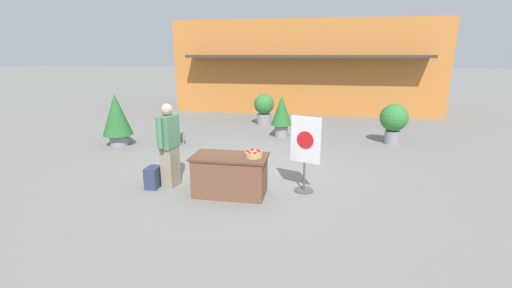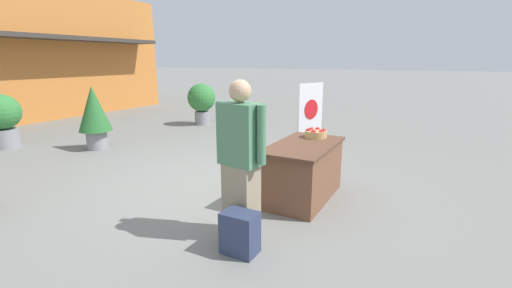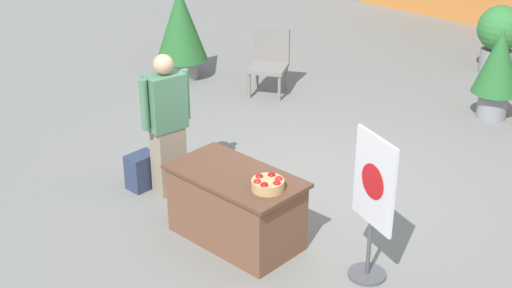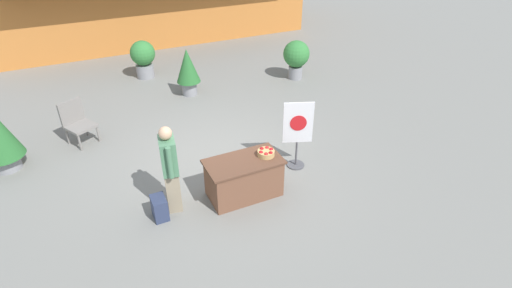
% 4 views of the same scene
% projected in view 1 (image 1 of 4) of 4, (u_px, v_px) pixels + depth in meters
% --- Properties ---
extents(ground_plane, '(120.00, 120.00, 0.00)m').
position_uv_depth(ground_plane, '(240.00, 172.00, 7.63)').
color(ground_plane, slate).
extents(storefront_building, '(11.47, 5.21, 3.95)m').
position_uv_depth(storefront_building, '(306.00, 66.00, 16.32)').
color(storefront_building, '#C67533').
rests_on(storefront_building, ground_plane).
extents(display_table, '(1.38, 0.75, 0.75)m').
position_uv_depth(display_table, '(230.00, 175.00, 6.34)').
color(display_table, brown).
rests_on(display_table, ground_plane).
extents(apple_basket, '(0.31, 0.31, 0.13)m').
position_uv_depth(apple_basket, '(253.00, 154.00, 6.14)').
color(apple_basket, tan).
rests_on(apple_basket, display_table).
extents(person_visitor, '(0.32, 0.60, 1.65)m').
position_uv_depth(person_visitor, '(169.00, 145.00, 6.64)').
color(person_visitor, gray).
rests_on(person_visitor, ground_plane).
extents(backpack, '(0.24, 0.34, 0.42)m').
position_uv_depth(backpack, '(153.00, 177.00, 6.70)').
color(backpack, '#2D3856').
rests_on(backpack, ground_plane).
extents(poster_board, '(0.56, 0.36, 1.45)m').
position_uv_depth(poster_board, '(305.00, 151.00, 6.38)').
color(poster_board, '#4C4C51').
rests_on(poster_board, ground_plane).
extents(patio_chair, '(0.75, 0.75, 0.98)m').
position_uv_depth(patio_chair, '(173.00, 126.00, 9.94)').
color(patio_chair, gray).
rests_on(patio_chair, ground_plane).
extents(potted_plant_far_right, '(0.79, 0.79, 1.17)m').
position_uv_depth(potted_plant_far_right, '(394.00, 120.00, 9.87)').
color(potted_plant_far_right, gray).
rests_on(potted_plant_far_right, ground_plane).
extents(potted_plant_near_left, '(0.74, 0.74, 1.14)m').
position_uv_depth(potted_plant_near_left, '(264.00, 107.00, 12.57)').
color(potted_plant_near_left, gray).
rests_on(potted_plant_near_left, ground_plane).
extents(potted_plant_far_left, '(0.65, 0.65, 1.31)m').
position_uv_depth(potted_plant_far_left, '(282.00, 113.00, 10.67)').
color(potted_plant_far_left, gray).
rests_on(potted_plant_far_left, ground_plane).
extents(potted_plant_near_right, '(0.83, 0.83, 1.48)m').
position_uv_depth(potted_plant_near_right, '(117.00, 117.00, 9.64)').
color(potted_plant_near_right, gray).
rests_on(potted_plant_near_right, ground_plane).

